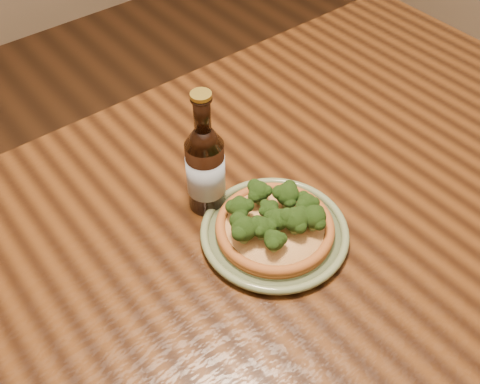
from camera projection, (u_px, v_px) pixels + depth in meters
table at (262, 251)px, 1.06m from camera, size 1.60×0.90×0.75m
plate at (274, 232)px, 0.96m from camera, size 0.25×0.25×0.02m
pizza at (275, 224)px, 0.94m from camera, size 0.20×0.20×0.07m
beer_bottle at (205, 167)px, 0.95m from camera, size 0.07×0.07×0.24m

